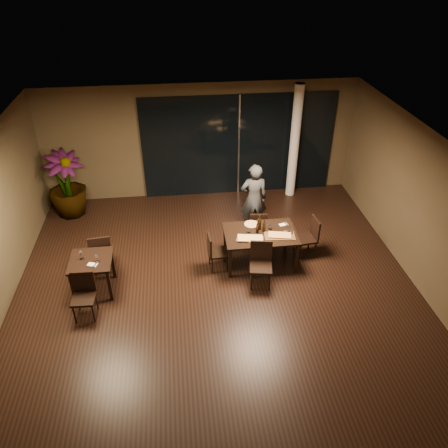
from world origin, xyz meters
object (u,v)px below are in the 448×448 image
(side_table, at_px, (91,265))
(chair_main_right, at_px, (310,235))
(chair_main_far, at_px, (258,226))
(bottle_a, at_px, (257,227))
(bottle_b, at_px, (264,226))
(diner, at_px, (254,198))
(chair_side_far, at_px, (101,251))
(main_table, at_px, (260,236))
(chair_main_left, at_px, (215,250))
(bottle_c, at_px, (259,222))
(chair_side_near, at_px, (84,293))
(potted_plant, at_px, (66,184))
(chair_main_near, at_px, (261,261))

(side_table, xyz_separation_m, chair_main_right, (4.52, 0.64, -0.11))
(chair_main_far, height_order, bottle_a, bottle_a)
(chair_main_far, xyz_separation_m, bottle_b, (-0.00, -0.65, 0.43))
(chair_main_far, xyz_separation_m, bottle_a, (-0.15, -0.67, 0.42))
(diner, height_order, bottle_a, diner)
(chair_side_far, height_order, bottle_a, bottle_a)
(main_table, relative_size, chair_main_right, 1.65)
(chair_main_left, height_order, bottle_c, bottle_c)
(chair_main_right, xyz_separation_m, chair_side_far, (-4.41, -0.08, 0.02))
(chair_side_near, bearing_deg, bottle_a, 21.15)
(chair_side_far, relative_size, potted_plant, 0.57)
(chair_main_left, bearing_deg, side_table, 94.70)
(chair_main_far, bearing_deg, chair_side_near, 33.11)
(chair_side_far, bearing_deg, potted_plant, -72.96)
(chair_main_right, bearing_deg, bottle_a, -90.69)
(chair_main_near, xyz_separation_m, potted_plant, (-4.25, 3.17, 0.31))
(side_table, height_order, potted_plant, potted_plant)
(side_table, relative_size, diner, 0.47)
(chair_main_right, relative_size, bottle_a, 3.34)
(chair_main_right, relative_size, bottle_c, 2.64)
(bottle_c, bearing_deg, bottle_b, -49.54)
(chair_side_far, bearing_deg, diner, -166.80)
(chair_side_far, height_order, chair_side_near, chair_side_far)
(main_table, height_order, bottle_b, bottle_b)
(main_table, height_order, potted_plant, potted_plant)
(side_table, relative_size, chair_side_near, 0.89)
(chair_main_far, bearing_deg, chair_side_far, 16.44)
(side_table, relative_size, bottle_a, 2.93)
(chair_main_near, height_order, chair_main_left, chair_main_near)
(bottle_b, distance_m, bottle_c, 0.13)
(main_table, height_order, bottle_a, bottle_a)
(chair_main_right, xyz_separation_m, bottle_a, (-1.18, -0.12, 0.38))
(chair_main_far, relative_size, bottle_c, 2.43)
(chair_main_near, bearing_deg, chair_main_far, 91.66)
(chair_main_right, relative_size, chair_side_far, 0.97)
(chair_main_near, bearing_deg, diner, 94.11)
(side_table, height_order, chair_main_far, chair_main_far)
(chair_main_left, height_order, bottle_a, bottle_a)
(main_table, distance_m, bottle_b, 0.24)
(diner, distance_m, bottle_a, 1.25)
(chair_main_left, xyz_separation_m, bottle_c, (0.97, 0.25, 0.45))
(chair_side_near, relative_size, bottle_c, 2.60)
(main_table, bearing_deg, bottle_b, 26.55)
(chair_main_near, relative_size, diner, 0.55)
(chair_main_right, bearing_deg, chair_main_far, -124.61)
(chair_main_far, relative_size, chair_side_far, 0.89)
(chair_main_far, relative_size, bottle_b, 2.92)
(potted_plant, xyz_separation_m, bottle_b, (4.44, -2.47, 0.06))
(chair_main_left, xyz_separation_m, diner, (1.06, 1.37, 0.38))
(main_table, xyz_separation_m, bottle_a, (-0.06, 0.02, 0.21))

